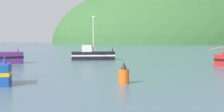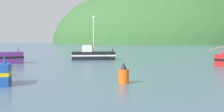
% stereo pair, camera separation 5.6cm
% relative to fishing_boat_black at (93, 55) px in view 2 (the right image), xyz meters
% --- Properties ---
extents(hill_far_right, '(154.51, 123.61, 84.05)m').
position_rel_fishing_boat_black_xyz_m(hill_far_right, '(14.13, 190.14, -0.74)').
color(hill_far_right, '#386633').
rests_on(hill_far_right, ground).
extents(fishing_boat_black, '(6.69, 8.75, 6.44)m').
position_rel_fishing_boat_black_xyz_m(fishing_boat_black, '(0.00, 0.00, 0.00)').
color(fishing_boat_black, black).
rests_on(fishing_boat_black, ground).
extents(channel_buoy, '(0.72, 0.72, 1.47)m').
position_rel_fishing_boat_black_xyz_m(channel_buoy, '(6.76, -25.21, -0.15)').
color(channel_buoy, '#E55914').
rests_on(channel_buoy, ground).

